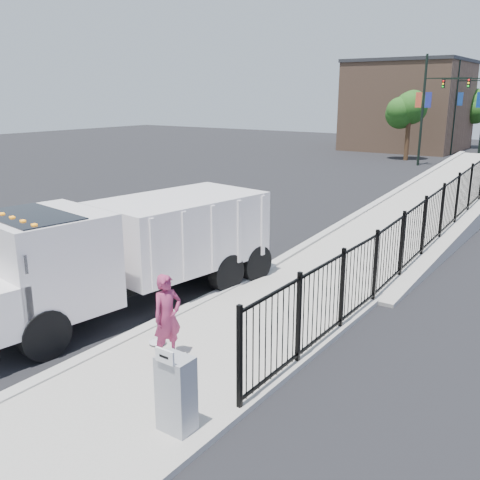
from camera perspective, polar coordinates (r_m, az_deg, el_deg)
The scene contains 16 objects.
ground at distance 12.90m, azimuth -7.96°, elevation -8.78°, with size 120.00×120.00×0.00m, color black.
sidewalk at distance 10.40m, azimuth -7.65°, elevation -14.70°, with size 3.55×12.00×0.12m, color #9E998E.
curb at distance 11.64m, azimuth -14.80°, elevation -11.53°, with size 0.30×12.00×0.16m, color #ADAAA3.
ramp at distance 25.79m, azimuth 20.84°, elevation 2.61°, with size 3.95×24.00×1.70m, color #9E998E.
iron_fence at distance 21.48m, azimuth 21.99°, elevation 2.56°, with size 0.10×28.00×1.80m, color black.
truck at distance 13.58m, azimuth -12.21°, elevation -0.70°, with size 3.72×8.43×2.79m.
worker at distance 10.73m, azimuth -7.76°, elevation -8.13°, with size 0.64×0.42×1.75m, color #932D53.
utility_cabinet at distance 8.68m, azimuth -6.82°, elevation -15.97°, with size 0.55×0.40×1.25m, color gray.
arrow_sign at distance 8.18m, azimuth -8.03°, elevation -12.18°, with size 0.35×0.04×0.22m, color white.
debris at distance 11.65m, azimuth -8.79°, elevation -10.68°, with size 0.38×0.38×0.10m, color silver.
light_pole_0 at distance 42.53m, azimuth 19.33°, elevation 13.33°, with size 3.77×0.22×8.00m.
light_pole_1 at distance 43.95m, azimuth 24.21°, elevation 12.90°, with size 3.78×0.22×8.00m.
light_pole_2 at distance 51.21m, azimuth 22.34°, elevation 13.26°, with size 3.77×0.22×8.00m.
tree_0 at distance 45.79m, azimuth 17.64°, elevation 13.04°, with size 2.68×2.68×5.34m.
tree_2 at distance 59.02m, azimuth 23.62°, elevation 12.87°, with size 3.05×3.05×5.52m.
building at distance 55.27m, azimuth 17.47°, elevation 13.38°, with size 10.00×10.00×8.00m, color #8C664C.
Camera 1 is at (8.14, -8.53, 5.24)m, focal length 40.00 mm.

